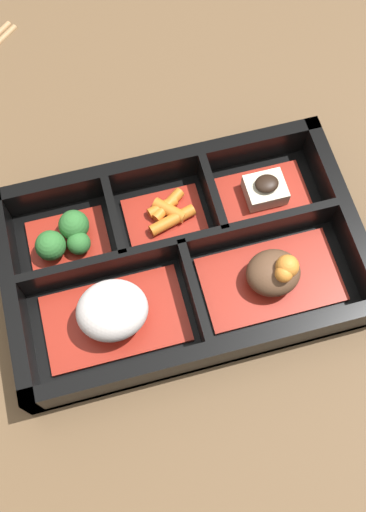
# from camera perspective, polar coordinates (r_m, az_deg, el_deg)

# --- Properties ---
(ground_plane) EXTENTS (3.00, 3.00, 0.00)m
(ground_plane) POSITION_cam_1_polar(r_m,az_deg,el_deg) (0.59, 0.00, -0.93)
(ground_plane) COLOR brown
(bento_base) EXTENTS (0.34, 0.21, 0.01)m
(bento_base) POSITION_cam_1_polar(r_m,az_deg,el_deg) (0.59, 0.00, -0.75)
(bento_base) COLOR black
(bento_base) RESTS_ON ground_plane
(bento_rim) EXTENTS (0.34, 0.21, 0.05)m
(bento_rim) POSITION_cam_1_polar(r_m,az_deg,el_deg) (0.57, -0.10, 0.17)
(bento_rim) COLOR black
(bento_rim) RESTS_ON ground_plane
(bowl_stew) EXTENTS (0.13, 0.08, 0.05)m
(bowl_stew) POSITION_cam_1_polar(r_m,az_deg,el_deg) (0.56, 8.61, -1.81)
(bowl_stew) COLOR maroon
(bowl_stew) RESTS_ON bento_base
(bowl_rice) EXTENTS (0.13, 0.08, 0.05)m
(bowl_rice) POSITION_cam_1_polar(r_m,az_deg,el_deg) (0.54, -6.69, -5.36)
(bowl_rice) COLOR maroon
(bowl_rice) RESTS_ON bento_base
(bowl_tofu) EXTENTS (0.09, 0.06, 0.03)m
(bowl_tofu) POSITION_cam_1_polar(r_m,az_deg,el_deg) (0.61, 7.77, 6.03)
(bowl_tofu) COLOR maroon
(bowl_tofu) RESTS_ON bento_base
(bowl_carrots) EXTENTS (0.08, 0.06, 0.02)m
(bowl_carrots) POSITION_cam_1_polar(r_m,az_deg,el_deg) (0.59, -1.67, 3.83)
(bowl_carrots) COLOR maroon
(bowl_carrots) RESTS_ON bento_base
(bowl_greens) EXTENTS (0.08, 0.06, 0.03)m
(bowl_greens) POSITION_cam_1_polar(r_m,az_deg,el_deg) (0.59, -11.04, 1.69)
(bowl_greens) COLOR maroon
(bowl_greens) RESTS_ON bento_base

